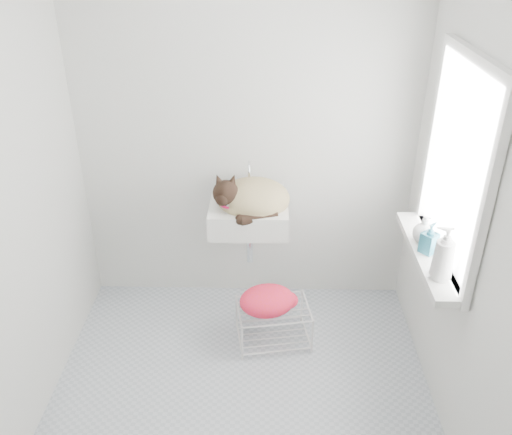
{
  "coord_description": "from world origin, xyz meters",
  "views": [
    {
      "loc": [
        0.13,
        -2.29,
        2.42
      ],
      "look_at": [
        0.07,
        0.5,
        0.88
      ],
      "focal_mm": 38.08,
      "sensor_mm": 36.0,
      "label": 1
    }
  ],
  "objects_px": {
    "wire_rack": "(273,322)",
    "bottle_c": "(422,241)",
    "cat": "(251,199)",
    "bottle_b": "(427,252)",
    "bottle_a": "(439,278)",
    "sink": "(249,203)"
  },
  "relations": [
    {
      "from": "cat",
      "to": "wire_rack",
      "type": "xyz_separation_m",
      "value": [
        0.15,
        -0.28,
        -0.74
      ]
    },
    {
      "from": "wire_rack",
      "to": "bottle_c",
      "type": "distance_m",
      "value": 1.08
    },
    {
      "from": "wire_rack",
      "to": "bottle_b",
      "type": "height_order",
      "value": "bottle_b"
    },
    {
      "from": "wire_rack",
      "to": "bottle_b",
      "type": "xyz_separation_m",
      "value": [
        0.81,
        -0.25,
        0.7
      ]
    },
    {
      "from": "sink",
      "to": "cat",
      "type": "distance_m",
      "value": 0.05
    },
    {
      "from": "wire_rack",
      "to": "bottle_b",
      "type": "relative_size",
      "value": 2.58
    },
    {
      "from": "wire_rack",
      "to": "bottle_a",
      "type": "height_order",
      "value": "bottle_a"
    },
    {
      "from": "bottle_a",
      "to": "bottle_c",
      "type": "distance_m",
      "value": 0.35
    },
    {
      "from": "bottle_b",
      "to": "wire_rack",
      "type": "bearing_deg",
      "value": 163.08
    },
    {
      "from": "sink",
      "to": "cat",
      "type": "height_order",
      "value": "cat"
    },
    {
      "from": "cat",
      "to": "bottle_c",
      "type": "distance_m",
      "value": 1.05
    },
    {
      "from": "bottle_c",
      "to": "wire_rack",
      "type": "bearing_deg",
      "value": 170.69
    },
    {
      "from": "sink",
      "to": "bottle_b",
      "type": "xyz_separation_m",
      "value": [
        0.98,
        -0.55,
        0.0
      ]
    },
    {
      "from": "cat",
      "to": "bottle_b",
      "type": "bearing_deg",
      "value": -30.68
    },
    {
      "from": "cat",
      "to": "bottle_b",
      "type": "relative_size",
      "value": 2.76
    },
    {
      "from": "bottle_a",
      "to": "sink",
      "type": "bearing_deg",
      "value": 141.09
    },
    {
      "from": "bottle_b",
      "to": "bottle_a",
      "type": "bearing_deg",
      "value": -90.0
    },
    {
      "from": "sink",
      "to": "bottle_b",
      "type": "bearing_deg",
      "value": -29.36
    },
    {
      "from": "wire_rack",
      "to": "bottle_a",
      "type": "xyz_separation_m",
      "value": [
        0.81,
        -0.49,
        0.7
      ]
    },
    {
      "from": "sink",
      "to": "bottle_b",
      "type": "height_order",
      "value": "sink"
    },
    {
      "from": "sink",
      "to": "bottle_a",
      "type": "xyz_separation_m",
      "value": [
        0.98,
        -0.79,
        0.0
      ]
    },
    {
      "from": "wire_rack",
      "to": "bottle_c",
      "type": "bearing_deg",
      "value": -9.31
    }
  ]
}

